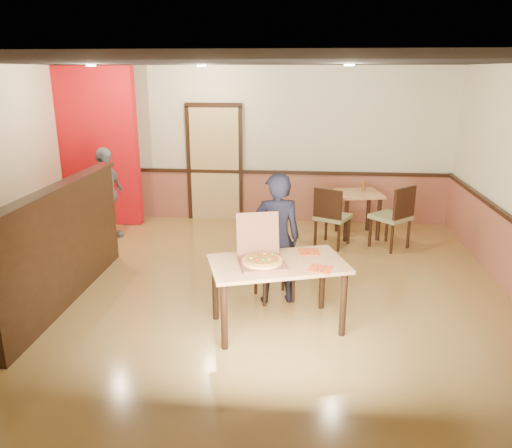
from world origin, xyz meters
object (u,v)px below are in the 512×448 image
at_px(side_chair_left, 331,215).
at_px(pizza_box, 261,258).
at_px(diner_chair, 273,259).
at_px(main_table, 277,272).
at_px(side_chair_right, 395,215).
at_px(passerby, 106,194).
at_px(side_table, 358,203).
at_px(condiment, 364,186).
at_px(diner, 276,239).

distance_m(side_chair_left, pizza_box, 2.89).
bearing_deg(diner_chair, main_table, -104.89).
relative_size(side_chair_right, passerby, 0.67).
relative_size(side_chair_left, side_chair_right, 0.95).
distance_m(main_table, side_table, 3.51).
distance_m(diner_chair, pizza_box, 0.91).
relative_size(side_chair_right, condiment, 6.56).
relative_size(pizza_box, condiment, 4.12).
xyz_separation_m(diner_chair, passerby, (-2.87, 1.98, 0.28)).
xyz_separation_m(diner_chair, side_chair_right, (1.79, 1.91, 0.07)).
height_order(side_chair_left, side_table, side_chair_left).
xyz_separation_m(side_chair_right, condiment, (-0.41, 0.73, 0.28)).
bearing_deg(side_table, condiment, 53.85).
height_order(side_chair_left, pizza_box, pizza_box).
height_order(main_table, diner, diner).
relative_size(main_table, pizza_box, 2.48).
distance_m(side_chair_left, passerby, 3.68).
distance_m(side_chair_right, diner, 2.70).
height_order(side_table, passerby, passerby).
xyz_separation_m(main_table, diner_chair, (-0.10, 0.79, -0.17)).
distance_m(side_table, passerby, 4.20).
bearing_deg(condiment, passerby, -171.19).
distance_m(side_chair_right, pizza_box, 3.33).
height_order(side_chair_left, condiment, side_chair_left).
distance_m(side_chair_right, condiment, 0.88).
xyz_separation_m(diner, condiment, (1.33, 2.77, 0.04)).
bearing_deg(passerby, diner, -114.18).
bearing_deg(main_table, condiment, 51.84).
height_order(side_chair_right, passerby, passerby).
xyz_separation_m(pizza_box, condiment, (1.45, 3.47, 0.01)).
xyz_separation_m(main_table, passerby, (-2.97, 2.76, 0.11)).
bearing_deg(side_chair_right, passerby, -44.08).
bearing_deg(diner, main_table, 82.50).
bearing_deg(side_table, pizza_box, -112.11).
distance_m(side_chair_left, side_table, 0.78).
relative_size(diner_chair, condiment, 5.69).
xyz_separation_m(main_table, side_chair_left, (0.71, 2.68, -0.12)).
bearing_deg(side_chair_left, condiment, -100.63).
relative_size(diner_chair, side_chair_right, 0.87).
height_order(diner_chair, side_chair_right, side_chair_right).
relative_size(passerby, condiment, 9.78).
bearing_deg(diner_chair, side_chair_left, 45.02).
bearing_deg(side_chair_right, condiment, -103.53).
height_order(side_table, condiment, condiment).
xyz_separation_m(side_chair_left, side_chair_right, (0.99, 0.01, 0.03)).
height_order(diner_chair, side_chair_left, side_chair_left).
bearing_deg(pizza_box, side_chair_left, 57.35).
relative_size(side_table, diner, 0.52).
relative_size(diner, condiment, 10.23).
bearing_deg(passerby, condiment, -69.46).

